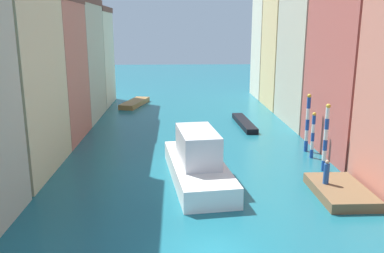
{
  "coord_description": "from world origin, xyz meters",
  "views": [
    {
      "loc": [
        -1.6,
        -16.96,
        10.31
      ],
      "look_at": [
        -0.13,
        18.97,
        1.5
      ],
      "focal_mm": 37.62,
      "sensor_mm": 36.0,
      "label": 1
    }
  ],
  "objects_px": {
    "motorboat_0": "(135,103)",
    "mooring_pole_2": "(307,122)",
    "mooring_pole_1": "(313,135)",
    "gondola_black": "(244,123)",
    "mooring_pole_0": "(326,137)",
    "vaporetto_white": "(198,162)",
    "waterfront_dock": "(340,191)",
    "person_on_dock": "(326,173)"
  },
  "relations": [
    {
      "from": "mooring_pole_2",
      "to": "vaporetto_white",
      "type": "distance_m",
      "value": 11.63
    },
    {
      "from": "mooring_pole_0",
      "to": "motorboat_0",
      "type": "bearing_deg",
      "value": 121.73
    },
    {
      "from": "mooring_pole_1",
      "to": "motorboat_0",
      "type": "distance_m",
      "value": 29.0
    },
    {
      "from": "mooring_pole_1",
      "to": "mooring_pole_2",
      "type": "distance_m",
      "value": 1.91
    },
    {
      "from": "mooring_pole_0",
      "to": "vaporetto_white",
      "type": "relative_size",
      "value": 0.46
    },
    {
      "from": "waterfront_dock",
      "to": "gondola_black",
      "type": "xyz_separation_m",
      "value": [
        -2.87,
        19.14,
        -0.04
      ]
    },
    {
      "from": "waterfront_dock",
      "to": "motorboat_0",
      "type": "distance_m",
      "value": 35.17
    },
    {
      "from": "mooring_pole_1",
      "to": "mooring_pole_2",
      "type": "relative_size",
      "value": 0.76
    },
    {
      "from": "waterfront_dock",
      "to": "motorboat_0",
      "type": "xyz_separation_m",
      "value": [
        -15.94,
        31.35,
        0.0
      ]
    },
    {
      "from": "person_on_dock",
      "to": "gondola_black",
      "type": "height_order",
      "value": "person_on_dock"
    },
    {
      "from": "waterfront_dock",
      "to": "mooring_pole_0",
      "type": "distance_m",
      "value": 5.16
    },
    {
      "from": "person_on_dock",
      "to": "motorboat_0",
      "type": "bearing_deg",
      "value": 116.23
    },
    {
      "from": "mooring_pole_1",
      "to": "mooring_pole_2",
      "type": "xyz_separation_m",
      "value": [
        0.11,
        1.81,
        0.6
      ]
    },
    {
      "from": "vaporetto_white",
      "to": "gondola_black",
      "type": "relative_size",
      "value": 1.35
    },
    {
      "from": "vaporetto_white",
      "to": "motorboat_0",
      "type": "relative_size",
      "value": 1.48
    },
    {
      "from": "mooring_pole_1",
      "to": "motorboat_0",
      "type": "relative_size",
      "value": 0.52
    },
    {
      "from": "mooring_pole_2",
      "to": "waterfront_dock",
      "type": "bearing_deg",
      "value": -95.05
    },
    {
      "from": "mooring_pole_0",
      "to": "vaporetto_white",
      "type": "xyz_separation_m",
      "value": [
        -9.44,
        -1.41,
        -1.29
      ]
    },
    {
      "from": "person_on_dock",
      "to": "gondola_black",
      "type": "xyz_separation_m",
      "value": [
        -2.11,
        18.6,
        -1.09
      ]
    },
    {
      "from": "waterfront_dock",
      "to": "mooring_pole_2",
      "type": "height_order",
      "value": "mooring_pole_2"
    },
    {
      "from": "person_on_dock",
      "to": "motorboat_0",
      "type": "height_order",
      "value": "person_on_dock"
    },
    {
      "from": "person_on_dock",
      "to": "mooring_pole_1",
      "type": "relative_size",
      "value": 0.42
    },
    {
      "from": "waterfront_dock",
      "to": "mooring_pole_0",
      "type": "relative_size",
      "value": 1.02
    },
    {
      "from": "person_on_dock",
      "to": "vaporetto_white",
      "type": "distance_m",
      "value": 8.5
    },
    {
      "from": "motorboat_0",
      "to": "mooring_pole_2",
      "type": "bearing_deg",
      "value": -52.48
    },
    {
      "from": "mooring_pole_2",
      "to": "gondola_black",
      "type": "bearing_deg",
      "value": 111.04
    },
    {
      "from": "mooring_pole_2",
      "to": "mooring_pole_1",
      "type": "bearing_deg",
      "value": -93.4
    },
    {
      "from": "mooring_pole_1",
      "to": "vaporetto_white",
      "type": "bearing_deg",
      "value": -154.82
    },
    {
      "from": "mooring_pole_2",
      "to": "gondola_black",
      "type": "distance_m",
      "value": 10.59
    },
    {
      "from": "mooring_pole_1",
      "to": "gondola_black",
      "type": "bearing_deg",
      "value": 107.45
    },
    {
      "from": "waterfront_dock",
      "to": "mooring_pole_2",
      "type": "bearing_deg",
      "value": 84.95
    },
    {
      "from": "vaporetto_white",
      "to": "mooring_pole_1",
      "type": "bearing_deg",
      "value": 25.18
    },
    {
      "from": "mooring_pole_2",
      "to": "vaporetto_white",
      "type": "relative_size",
      "value": 0.46
    },
    {
      "from": "mooring_pole_1",
      "to": "person_on_dock",
      "type": "bearing_deg",
      "value": -101.83
    },
    {
      "from": "mooring_pole_1",
      "to": "vaporetto_white",
      "type": "xyz_separation_m",
      "value": [
        -9.57,
        -4.5,
        -0.65
      ]
    },
    {
      "from": "vaporetto_white",
      "to": "gondola_black",
      "type": "height_order",
      "value": "vaporetto_white"
    },
    {
      "from": "motorboat_0",
      "to": "gondola_black",
      "type": "bearing_deg",
      "value": -43.04
    },
    {
      "from": "mooring_pole_2",
      "to": "motorboat_0",
      "type": "bearing_deg",
      "value": 127.52
    },
    {
      "from": "waterfront_dock",
      "to": "mooring_pole_0",
      "type": "height_order",
      "value": "mooring_pole_0"
    },
    {
      "from": "mooring_pole_1",
      "to": "gondola_black",
      "type": "xyz_separation_m",
      "value": [
        -3.6,
        11.46,
        -1.67
      ]
    },
    {
      "from": "waterfront_dock",
      "to": "mooring_pole_1",
      "type": "relative_size",
      "value": 1.36
    },
    {
      "from": "mooring_pole_1",
      "to": "motorboat_0",
      "type": "xyz_separation_m",
      "value": [
        -16.68,
        23.67,
        -1.63
      ]
    }
  ]
}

